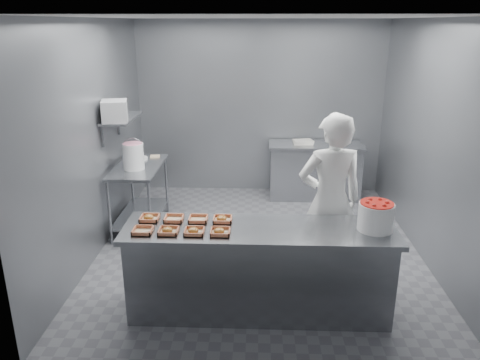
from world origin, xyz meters
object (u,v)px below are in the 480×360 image
Objects in this scene: tray_3 at (220,232)px; glaze_bucket at (133,156)px; tray_0 at (143,231)px; appliance at (115,111)px; tray_2 at (194,231)px; tray_5 at (174,219)px; tray_6 at (198,219)px; prep_table at (140,187)px; tray_1 at (168,231)px; tray_4 at (149,218)px; tray_7 at (222,219)px; back_counter at (314,171)px; strawberry_tub at (376,215)px; worker at (330,201)px; service_counter at (259,270)px.

glaze_bucket is at bearing 123.60° from tray_3.
appliance reaches higher than tray_0.
tray_5 is at bearing 129.46° from tray_2.
appliance reaches higher than tray_6.
prep_table is at bearing 114.12° from tray_5.
tray_3 is (0.48, 0.00, 0.00)m from tray_1.
tray_4 is 1.87m from appliance.
glaze_bucket reaches higher than tray_7.
back_counter is 3.30m from strawberry_tub.
tray_1 is at bearing -175.55° from strawberry_tub.
tray_3 is (0.24, 0.00, 0.00)m from tray_2.
appliance is at bearing -32.54° from worker.
tray_2 is 1.54m from worker.
strawberry_tub is 0.78× the size of glaze_bucket.
tray_2 is at bearing 0.00° from tray_1.
tray_3 is at bearing -158.46° from service_counter.
glaze_bucket reaches higher than tray_1.
worker reaches higher than back_counter.
service_counter is 13.88× the size of tray_7.
glaze_bucket is (-0.58, 1.95, 0.16)m from tray_0.
worker reaches higher than tray_0.
tray_6 is at bearing 175.31° from strawberry_tub.
tray_4 is at bearing -70.87° from glaze_bucket.
service_counter is at bearing 29.17° from worker.
service_counter is 13.88× the size of tray_2.
tray_3 is 0.37m from tray_6.
service_counter is 1.73× the size of back_counter.
tray_0 is 1.00× the size of tray_4.
tray_4 is at bearing -180.00° from tray_6.
tray_6 is 0.54× the size of appliance.
tray_6 is 0.24m from tray_7.
worker is (1.59, 0.46, 0.03)m from tray_5.
tray_4 is 0.10× the size of worker.
tray_1 is 0.29m from tray_5.
worker is 5.82× the size of strawberry_tub.
back_counter is at bearing 29.34° from glaze_bucket.
tray_4 is at bearing -122.57° from back_counter.
tray_7 is at bearing 50.18° from tray_2.
tray_3 reaches higher than tray_6.
back_counter is 3.84m from tray_1.
service_counter is at bearing 21.54° from tray_3.
tray_2 is at bearing 180.00° from tray_3.
tray_7 is 0.44× the size of glaze_bucket.
tray_6 is at bearing -59.86° from prep_table.
tray_3 is at bearing -31.11° from tray_5.
tray_2 is at bearing 19.17° from worker.
tray_7 is at bearing -54.56° from prep_table.
tray_5 is at bearing -65.88° from prep_table.
tray_7 is at bearing 174.54° from strawberry_tub.
worker reaches higher than tray_2.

